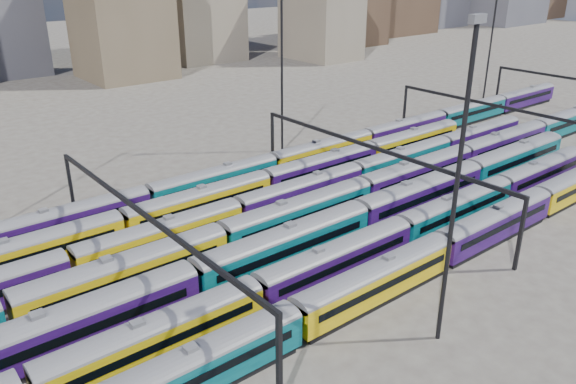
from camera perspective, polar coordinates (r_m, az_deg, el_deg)
ground at (r=65.12m, az=2.15°, el=-3.70°), size 500.00×500.00×0.00m
rake_0 at (r=51.49m, az=8.93°, el=-8.61°), size 94.27×2.76×4.64m
rake_1 at (r=49.15m, az=-3.22°, el=-10.00°), size 113.18×2.76×4.64m
rake_2 at (r=51.15m, az=-9.63°, el=-8.52°), size 125.78×3.07×5.17m
rake_3 at (r=63.07m, az=1.13°, el=-1.94°), size 143.43×3.00×5.04m
rake_4 at (r=64.10m, az=-5.18°, el=-1.81°), size 113.65×2.77×4.66m
rake_5 at (r=63.34m, az=-16.51°, el=-2.99°), size 115.80×2.83×4.75m
rake_6 at (r=84.23m, az=3.56°, el=4.32°), size 131.81×2.76×4.62m
gantry_1 at (r=52.49m, az=-14.52°, el=-3.06°), size 0.35×40.35×8.03m
gantry_2 at (r=69.01m, az=8.54°, el=3.72°), size 0.35×40.35×8.03m
gantry_3 at (r=92.57m, az=21.45°, el=7.30°), size 0.35×40.35×8.03m
mast_2 at (r=42.68m, az=16.82°, el=1.13°), size 1.40×0.50×25.60m
mast_3 at (r=87.66m, az=-0.63°, el=12.88°), size 1.40×0.50×25.60m
mast_5 at (r=122.48m, az=19.96°, el=14.41°), size 1.40×0.50×25.60m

